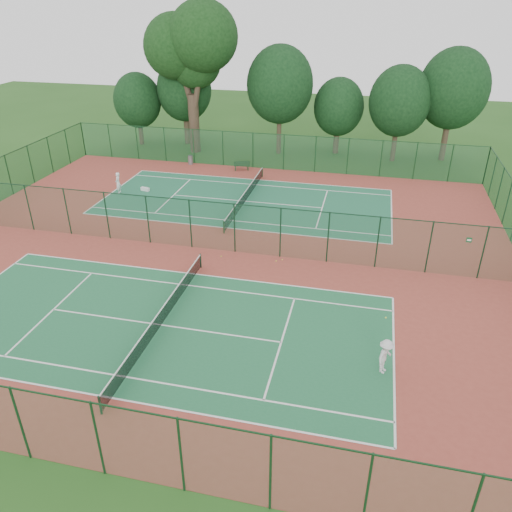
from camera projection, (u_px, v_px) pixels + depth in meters
The scene contains 19 objects.
ground at pixel (213, 249), 33.99m from camera, with size 120.00×120.00×0.00m, color #224E18.
red_pad at pixel (213, 249), 33.98m from camera, with size 40.00×36.00×0.01m, color brown.
court_near at pixel (162, 325), 26.24m from camera, with size 23.77×10.97×0.01m, color #20653C.
court_far at pixel (246, 201), 41.72m from camera, with size 23.77×10.97×0.01m, color #206644.
fence_north at pixel (268, 151), 48.63m from camera, with size 40.00×0.09×3.50m.
fence_south at pixel (58, 431), 17.69m from camera, with size 40.00×0.09×3.50m.
fence_divider at pixel (212, 226), 33.16m from camera, with size 40.00×0.09×3.50m.
tennis_net_near at pixel (161, 317), 25.99m from camera, with size 0.10×12.90×0.97m.
tennis_net_far at pixel (246, 195), 41.47m from camera, with size 0.10×12.90×0.97m.
player_near at pixel (385, 356), 22.62m from camera, with size 1.14×0.65×1.76m, color silver.
player_far at pixel (118, 183), 42.96m from camera, with size 0.68×0.44×1.85m, color white.
trash_bin at pixel (190, 160), 50.51m from camera, with size 0.49×0.49×0.87m, color slate.
bench at pixel (242, 165), 48.71m from camera, with size 1.61×0.91×0.95m.
kit_bag at pixel (145, 189), 43.86m from camera, with size 0.79×0.30×0.30m, color silver.
stray_ball_a at pixel (282, 260), 32.59m from camera, with size 0.07×0.07×0.07m, color yellow.
stray_ball_b at pixel (276, 261), 32.42m from camera, with size 0.07×0.07×0.07m, color #F1F138.
stray_ball_c at pixel (221, 256), 32.98m from camera, with size 0.07×0.07×0.07m, color #CEE034.
big_tree at pixel (191, 46), 49.88m from camera, with size 9.83×7.19×15.10m.
evergreen_row at pixel (284, 151), 54.73m from camera, with size 39.00×5.00×12.00m, color black, non-canonical shape.
Camera 1 is at (9.73, -28.76, 15.55)m, focal length 35.00 mm.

